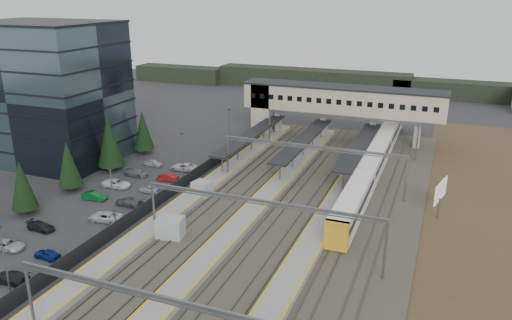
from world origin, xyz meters
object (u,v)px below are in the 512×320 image
at_px(billboard, 441,192).
at_px(footbridge, 328,101).
at_px(relay_cabin_far, 202,189).
at_px(train, 375,160).
at_px(office_building, 47,92).
at_px(relay_cabin_near, 170,228).

bearing_deg(billboard, footbridge, 127.98).
distance_m(relay_cabin_far, train, 30.20).
bearing_deg(office_building, footbridge, 34.47).
bearing_deg(relay_cabin_far, office_building, 168.76).
height_order(relay_cabin_far, billboard, billboard).
bearing_deg(relay_cabin_near, footbridge, 81.28).
height_order(office_building, relay_cabin_far, office_building).
bearing_deg(relay_cabin_far, footbridge, 74.73).
bearing_deg(office_building, billboard, 0.36).
bearing_deg(train, footbridge, 126.92).
bearing_deg(billboard, relay_cabin_far, -167.87).
bearing_deg(train, relay_cabin_near, -120.81).
bearing_deg(footbridge, train, -53.08).
relative_size(office_building, relay_cabin_near, 6.70).
relative_size(relay_cabin_near, footbridge, 0.09).
relative_size(relay_cabin_near, billboard, 0.67).
bearing_deg(relay_cabin_near, office_building, 151.24).
bearing_deg(footbridge, billboard, -52.02).
xyz_separation_m(office_building, train, (56.00, 13.63, -10.13)).
xyz_separation_m(relay_cabin_far, billboard, (33.11, 7.11, 1.85)).
bearing_deg(billboard, train, 129.25).
height_order(footbridge, billboard, footbridge).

